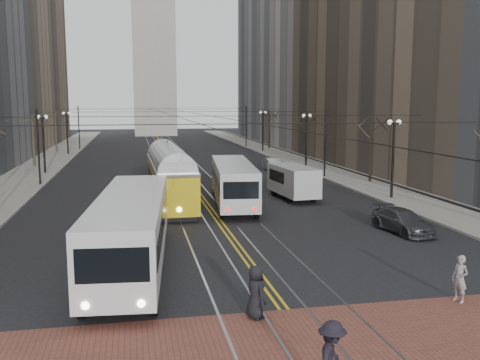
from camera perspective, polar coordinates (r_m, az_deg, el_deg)
name	(u,v)px	position (r m, az deg, el deg)	size (l,w,h in m)	color
ground	(277,300)	(19.96, 3.92, -12.60)	(260.00, 260.00, 0.00)	black
sidewalk_left	(43,166)	(64.16, -20.28, 1.46)	(5.00, 140.00, 0.15)	gray
sidewalk_right	(298,160)	(66.45, 6.20, 2.14)	(5.00, 140.00, 0.15)	gray
crosswalk_band	(313,348)	(16.45, 7.76, -17.38)	(25.00, 6.00, 0.01)	brown
streetcar_rails	(176,163)	(63.58, -6.81, 1.79)	(4.80, 130.00, 0.02)	gray
centre_lines	(176,163)	(63.58, -6.81, 1.79)	(0.42, 130.00, 0.01)	gold
building_left_far	(12,29)	(106.77, -23.14, 14.55)	(16.00, 20.00, 40.00)	brown
building_right_mid	(378,23)	(71.56, 14.54, 15.95)	(16.00, 20.00, 34.00)	brown
building_right_far	(288,36)	(109.12, 5.11, 15.01)	(16.00, 20.00, 40.00)	slate
lamp_posts	(191,152)	(47.19, -5.27, 2.99)	(27.60, 57.20, 5.60)	black
street_trees	(184,146)	(53.64, -6.02, 3.61)	(31.68, 53.28, 5.60)	#382D23
trolley_wires	(184,137)	(53.15, -5.99, 4.62)	(25.96, 120.00, 6.60)	black
transit_bus	(132,233)	(23.37, -11.50, -5.53)	(2.67, 12.80, 3.20)	silver
streetcar	(170,181)	(38.11, -7.52, -0.11)	(2.53, 13.61, 3.21)	gold
rear_bus	(233,184)	(37.14, -0.72, -0.45)	(2.47, 11.37, 2.97)	silver
cargo_van	(293,183)	(39.75, 5.69, -0.29)	(2.12, 5.52, 2.44)	#BABABA
sedan_grey	(241,165)	(55.22, 0.11, 1.57)	(1.59, 3.94, 1.34)	#3E4146
sedan_silver	(273,165)	(55.92, 3.54, 1.64)	(1.42, 4.08, 1.34)	#989B9F
sedan_parked	(403,221)	(30.85, 16.96, -4.21)	(1.77, 4.36, 1.27)	#383B3F
pedestrian_a	(256,292)	(18.02, 1.67, -11.84)	(0.88, 0.57, 1.80)	black
pedestrian_b	(460,279)	(20.96, 22.42, -9.70)	(0.62, 0.41, 1.70)	gray
pedestrian_d	(332,359)	(13.80, 9.76, -18.29)	(1.23, 0.71, 1.90)	black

